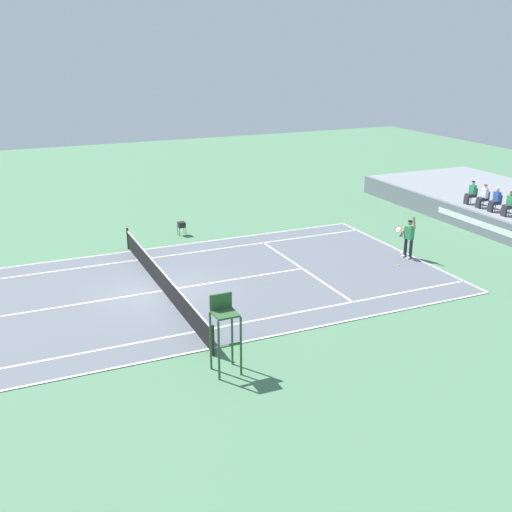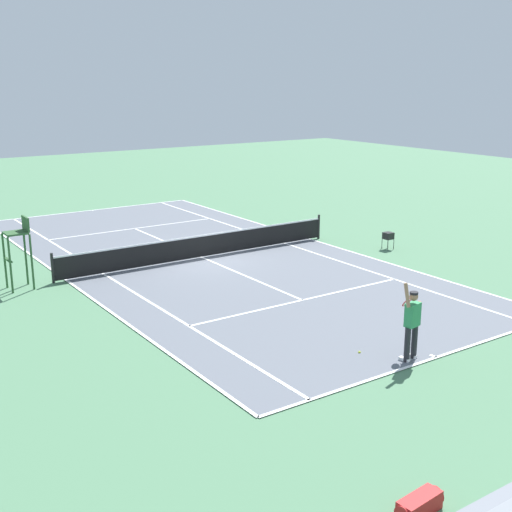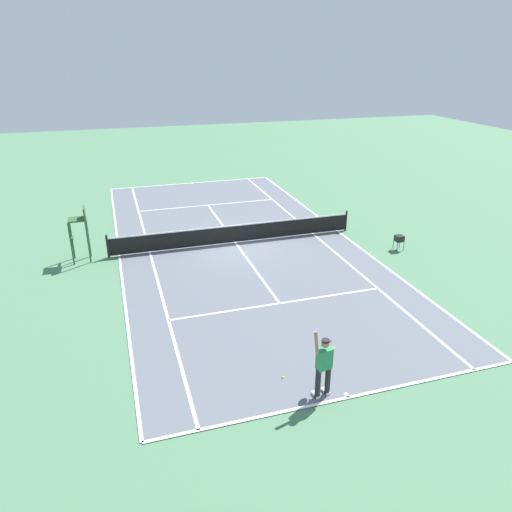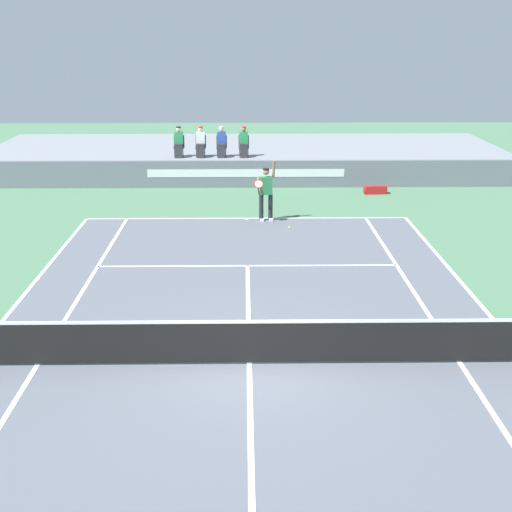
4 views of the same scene
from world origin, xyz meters
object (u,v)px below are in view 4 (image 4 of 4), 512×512
at_px(tennis_player, 266,192).
at_px(tennis_ball, 290,227).
at_px(spectator_seated_3, 244,142).
at_px(equipment_bag, 375,190).
at_px(spectator_seated_2, 221,142).
at_px(spectator_seated_0, 179,142).
at_px(spectator_seated_1, 201,142).

relative_size(tennis_player, tennis_ball, 30.63).
distance_m(spectator_seated_3, equipment_bag, 5.93).
bearing_deg(spectator_seated_2, spectator_seated_0, 180.00).
height_order(tennis_player, tennis_ball, tennis_player).
distance_m(spectator_seated_1, spectator_seated_2, 0.88).
xyz_separation_m(spectator_seated_1, spectator_seated_3, (1.81, 0.00, 0.00)).
bearing_deg(tennis_ball, spectator_seated_0, 118.46).
bearing_deg(spectator_seated_3, equipment_bag, -24.34).
bearing_deg(spectator_seated_0, tennis_ball, -61.54).
relative_size(spectator_seated_0, tennis_player, 0.61).
bearing_deg(tennis_player, equipment_bag, 44.52).
xyz_separation_m(spectator_seated_2, tennis_ball, (2.42, -7.77, -1.68)).
bearing_deg(equipment_bag, tennis_player, -135.48).
bearing_deg(equipment_bag, spectator_seated_0, 163.46).
relative_size(spectator_seated_0, equipment_bag, 1.37).
xyz_separation_m(spectator_seated_1, tennis_player, (2.55, -6.76, -0.72)).
height_order(tennis_player, equipment_bag, tennis_player).
relative_size(spectator_seated_1, spectator_seated_3, 1.00).
distance_m(spectator_seated_2, equipment_bag, 6.76).
xyz_separation_m(tennis_player, equipment_bag, (4.47, 4.40, -0.83)).
bearing_deg(tennis_player, spectator_seated_2, 103.86).
height_order(spectator_seated_0, spectator_seated_2, same).
bearing_deg(spectator_seated_3, spectator_seated_0, 180.00).
xyz_separation_m(tennis_ball, equipment_bag, (3.72, 5.42, 0.13)).
relative_size(spectator_seated_0, spectator_seated_2, 1.00).
distance_m(spectator_seated_1, equipment_bag, 7.57).
xyz_separation_m(spectator_seated_0, equipment_bag, (7.93, -2.36, -1.56)).
bearing_deg(spectator_seated_3, spectator_seated_2, 180.00).
bearing_deg(spectator_seated_0, equipment_bag, -16.54).
height_order(spectator_seated_0, spectator_seated_3, same).
relative_size(tennis_player, equipment_bag, 2.25).
relative_size(spectator_seated_0, spectator_seated_3, 1.00).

